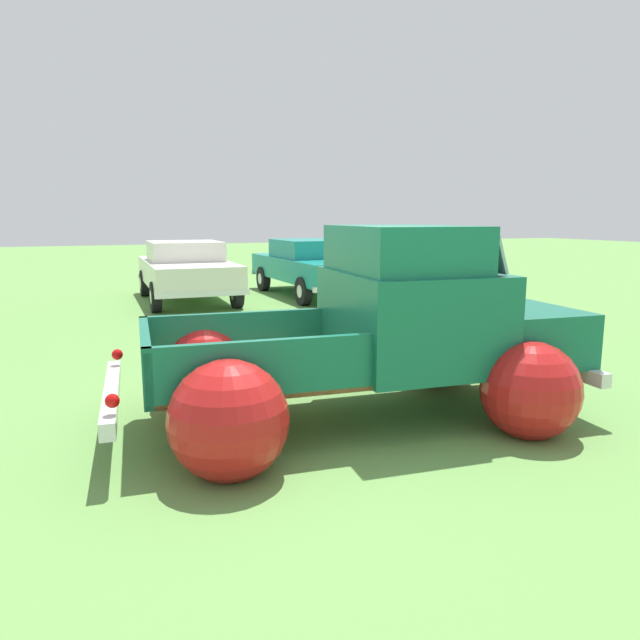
# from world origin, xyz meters

# --- Properties ---
(ground_plane) EXTENTS (80.00, 80.00, 0.00)m
(ground_plane) POSITION_xyz_m (0.00, 0.00, 0.00)
(ground_plane) COLOR #609347
(vintage_pickup_truck) EXTENTS (4.75, 3.05, 1.96)m
(vintage_pickup_truck) POSITION_xyz_m (0.39, -0.03, 0.76)
(vintage_pickup_truck) COLOR black
(vintage_pickup_truck) RESTS_ON ground
(show_car_0) EXTENTS (2.02, 4.49, 1.43)m
(show_car_0) POSITION_xyz_m (-0.10, 9.04, 0.79)
(show_car_0) COLOR black
(show_car_0) RESTS_ON ground
(show_car_1) EXTENTS (1.88, 4.72, 1.43)m
(show_car_1) POSITION_xyz_m (3.03, 8.92, 0.78)
(show_car_1) COLOR black
(show_car_1) RESTS_ON ground
(lane_cone_0) EXTENTS (0.36, 0.36, 0.63)m
(lane_cone_0) POSITION_xyz_m (2.61, 2.53, 0.31)
(lane_cone_0) COLOR black
(lane_cone_0) RESTS_ON ground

